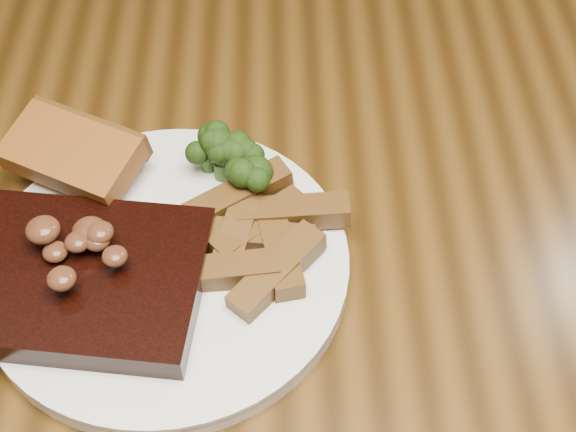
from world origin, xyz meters
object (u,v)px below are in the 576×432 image
steak (81,280)px  potato_wedges (240,234)px  garlic_bread (77,172)px  plate (167,266)px  dining_table (300,298)px

steak → potato_wedges: 0.12m
garlic_bread → plate: bearing=-19.9°
dining_table → garlic_bread: (-0.17, 0.04, 0.12)m
potato_wedges → dining_table: bearing=26.3°
steak → garlic_bread: size_ratio=1.67×
garlic_bread → dining_table: bearing=13.3°
dining_table → potato_wedges: bearing=-153.7°
steak → plate: bearing=30.6°
steak → dining_table: bearing=29.0°
dining_table → steak: (-0.15, -0.06, 0.12)m
dining_table → plate: 0.14m
dining_table → plate: plate is taller
plate → dining_table: bearing=20.5°
dining_table → potato_wedges: potato_wedges is taller
garlic_bread → steak: bearing=-53.0°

